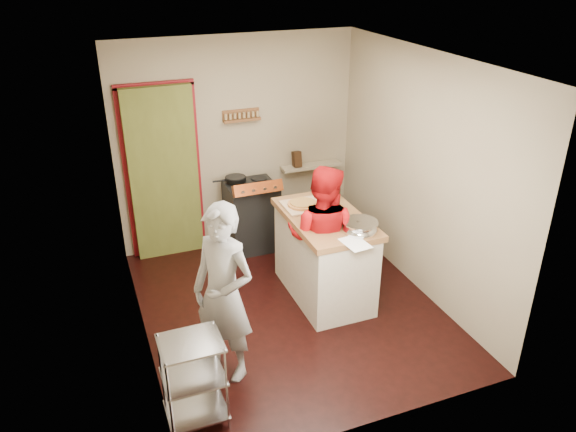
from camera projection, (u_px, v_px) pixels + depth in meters
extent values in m
plane|color=black|center=(289.00, 307.00, 6.02)|extent=(3.50, 3.50, 0.00)
cube|color=gray|center=(238.00, 143.00, 6.92)|extent=(3.00, 0.04, 2.60)
cube|color=#565B23|center=(162.00, 170.00, 6.76)|extent=(0.80, 0.40, 2.10)
cube|color=maroon|center=(127.00, 177.00, 6.57)|extent=(0.06, 0.06, 2.10)
cube|color=maroon|center=(197.00, 168.00, 6.84)|extent=(0.06, 0.06, 2.10)
cube|color=maroon|center=(154.00, 84.00, 6.24)|extent=(0.90, 0.06, 0.06)
cube|color=brown|center=(242.00, 120.00, 6.76)|extent=(0.46, 0.09, 0.03)
cube|color=brown|center=(241.00, 114.00, 6.77)|extent=(0.46, 0.02, 0.12)
cube|color=olive|center=(242.00, 115.00, 6.74)|extent=(0.42, 0.04, 0.07)
cube|color=gray|center=(311.00, 166.00, 7.32)|extent=(0.80, 0.18, 0.04)
cube|color=black|center=(297.00, 159.00, 7.20)|extent=(0.10, 0.14, 0.22)
cube|color=gray|center=(132.00, 221.00, 4.96)|extent=(0.04, 3.50, 2.60)
cube|color=gray|center=(421.00, 175.00, 5.94)|extent=(0.04, 3.50, 2.60)
cube|color=white|center=(290.00, 59.00, 4.88)|extent=(3.00, 3.50, 0.02)
cube|color=black|center=(252.00, 218.00, 7.06)|extent=(0.60, 0.55, 0.80)
cube|color=black|center=(251.00, 187.00, 6.87)|extent=(0.60, 0.55, 0.06)
cube|color=#883813|center=(258.00, 188.00, 6.60)|extent=(0.60, 0.15, 0.17)
cylinder|color=black|center=(236.00, 179.00, 6.90)|extent=(0.26, 0.26, 0.05)
cylinder|color=silver|center=(170.00, 405.00, 4.20)|extent=(0.02, 0.02, 0.80)
cylinder|color=silver|center=(227.00, 390.00, 4.34)|extent=(0.02, 0.02, 0.80)
cylinder|color=silver|center=(162.00, 374.00, 4.50)|extent=(0.02, 0.02, 0.80)
cylinder|color=silver|center=(215.00, 361.00, 4.65)|extent=(0.02, 0.02, 0.80)
cube|color=silver|center=(197.00, 410.00, 4.55)|extent=(0.48, 0.40, 0.02)
cube|color=silver|center=(193.00, 377.00, 4.40)|extent=(0.48, 0.40, 0.02)
cube|color=silver|center=(190.00, 343.00, 4.26)|extent=(0.48, 0.40, 0.02)
cube|color=beige|center=(324.00, 259.00, 6.05)|extent=(0.69, 1.22, 0.90)
cube|color=#99623A|center=(325.00, 219.00, 5.84)|extent=(0.75, 1.28, 0.06)
cube|color=tan|center=(303.00, 206.00, 6.02)|extent=(0.40, 0.40, 0.02)
cylinder|color=#C4823D|center=(303.00, 204.00, 6.00)|extent=(0.32, 0.32, 0.02)
ellipsoid|color=silver|center=(360.00, 227.00, 5.49)|extent=(0.35, 0.35, 0.11)
cylinder|color=white|center=(320.00, 185.00, 6.22)|extent=(0.12, 0.12, 0.28)
cylinder|color=silver|center=(336.00, 201.00, 5.95)|extent=(0.06, 0.06, 0.17)
cube|color=white|center=(355.00, 243.00, 5.29)|extent=(0.24, 0.32, 0.00)
cylinder|color=black|center=(331.00, 183.00, 6.22)|extent=(0.08, 0.08, 0.31)
cylinder|color=black|center=(337.00, 186.00, 6.15)|extent=(0.08, 0.08, 0.31)
cylinder|color=black|center=(330.00, 186.00, 6.15)|extent=(0.08, 0.08, 0.31)
imported|color=#B7B6BC|center=(224.00, 294.00, 4.77)|extent=(0.68, 0.72, 1.65)
imported|color=#A90B0D|center=(322.00, 238.00, 5.76)|extent=(0.97, 0.95, 1.58)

